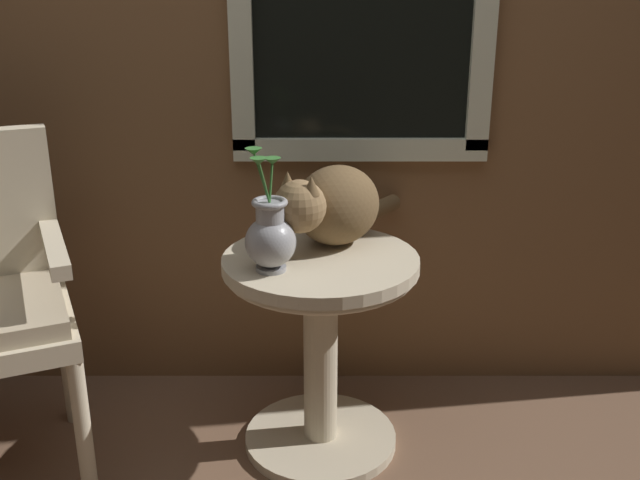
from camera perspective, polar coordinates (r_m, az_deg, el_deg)
wicker_side_table at (r=2.17m, az=-0.00°, el=-6.30°), size 0.55×0.55×0.61m
cat at (r=2.13m, az=0.88°, el=2.67°), size 0.39×0.48×0.25m
pewter_vase_with_ivy at (r=1.96m, az=-3.87°, el=0.37°), size 0.14×0.14×0.33m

